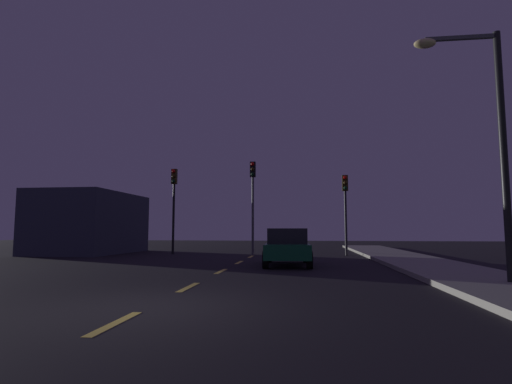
{
  "coord_description": "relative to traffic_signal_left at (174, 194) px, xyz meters",
  "views": [
    {
      "loc": [
        2.84,
        -6.98,
        1.39
      ],
      "look_at": [
        0.37,
        13.25,
        3.38
      ],
      "focal_mm": 27.7,
      "sensor_mm": 36.0,
      "label": 1
    }
  ],
  "objects": [
    {
      "name": "lane_stripe_nearest",
      "position": [
        4.87,
        -16.88,
        -3.53
      ],
      "size": [
        0.16,
        1.6,
        0.01
      ],
      "primitive_type": "cube",
      "color": "#EACC4C",
      "rests_on": "ground_plane"
    },
    {
      "name": "lane_stripe_fourth",
      "position": [
        4.87,
        -5.48,
        -3.53
      ],
      "size": [
        0.16,
        1.6,
        0.01
      ],
      "primitive_type": "cube",
      "color": "#EACC4C",
      "rests_on": "ground_plane"
    },
    {
      "name": "traffic_signal_center",
      "position": [
        4.75,
        0.0,
        0.21
      ],
      "size": [
        0.32,
        0.38,
        5.4
      ],
      "color": "#4C4C51",
      "rests_on": "ground_plane"
    },
    {
      "name": "lane_stripe_third",
      "position": [
        4.87,
        -9.28,
        -3.53
      ],
      "size": [
        0.16,
        1.6,
        0.01
      ],
      "primitive_type": "cube",
      "color": "#EACC4C",
      "rests_on": "ground_plane"
    },
    {
      "name": "car_stopped_ahead",
      "position": [
        7.03,
        -6.71,
        -2.8
      ],
      "size": [
        1.97,
        4.09,
        1.47
      ],
      "color": "#0F4C2D",
      "rests_on": "ground_plane"
    },
    {
      "name": "ground_plane",
      "position": [
        4.87,
        -8.68,
        -3.54
      ],
      "size": [
        80.0,
        80.0,
        0.0
      ],
      "primitive_type": "plane",
      "color": "black"
    },
    {
      "name": "lane_stripe_second",
      "position": [
        4.87,
        -13.08,
        -3.53
      ],
      "size": [
        0.16,
        1.6,
        0.01
      ],
      "primitive_type": "cube",
      "color": "#EACC4C",
      "rests_on": "ground_plane"
    },
    {
      "name": "lane_stripe_fifth",
      "position": [
        4.87,
        -1.68,
        -3.53
      ],
      "size": [
        0.16,
        1.6,
        0.01
      ],
      "primitive_type": "cube",
      "color": "#EACC4C",
      "rests_on": "ground_plane"
    },
    {
      "name": "street_lamp_right",
      "position": [
        12.31,
        -12.28,
        0.43
      ],
      "size": [
        2.14,
        0.36,
        6.47
      ],
      "color": "black",
      "rests_on": "ground_plane"
    },
    {
      "name": "storefront_left",
      "position": [
        -5.41,
        0.36,
        -1.7
      ],
      "size": [
        4.57,
        7.16,
        3.68
      ],
      "primitive_type": "cube",
      "color": "#333847",
      "rests_on": "ground_plane"
    },
    {
      "name": "traffic_signal_left",
      "position": [
        0.0,
        0.0,
        0.0
      ],
      "size": [
        0.32,
        0.38,
        5.06
      ],
      "color": "black",
      "rests_on": "ground_plane"
    },
    {
      "name": "traffic_signal_right",
      "position": [
        10.03,
        -0.0,
        -0.35
      ],
      "size": [
        0.32,
        0.38,
        4.52
      ],
      "color": "#2D2D30",
      "rests_on": "ground_plane"
    },
    {
      "name": "sidewalk_curb_right",
      "position": [
        12.37,
        -8.68,
        -3.46
      ],
      "size": [
        3.0,
        40.0,
        0.15
      ],
      "primitive_type": "cube",
      "color": "gray",
      "rests_on": "ground_plane"
    }
  ]
}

